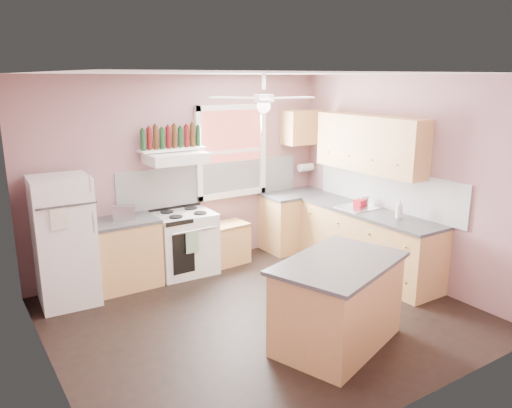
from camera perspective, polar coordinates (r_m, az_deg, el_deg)
floor at (r=5.88m, az=0.80°, el=-12.65°), size 4.50×4.50×0.00m
ceiling at (r=5.23m, az=0.90°, el=14.70°), size 4.50×4.50×0.00m
wall_back at (r=7.13m, az=-8.27°, el=3.56°), size 4.50×0.05×2.70m
wall_right at (r=6.90m, az=16.76°, el=2.73°), size 0.05×4.00×2.70m
wall_left at (r=4.59m, az=-23.54°, el=-3.58°), size 0.05×4.00×2.70m
backsplash_back at (r=7.32m, az=-4.90°, el=2.54°), size 2.90×0.03×0.55m
backsplash_right at (r=7.10m, az=14.62°, el=1.74°), size 0.03×2.60×0.55m
window_view at (r=7.39m, az=-2.90°, el=6.03°), size 1.00×0.02×1.20m
window_frame at (r=7.37m, az=-2.79°, el=6.01°), size 1.16×0.07×1.36m
refrigerator at (r=6.34m, az=-21.04°, el=-3.98°), size 0.69×0.68×1.56m
base_cabinet_left at (r=6.71m, az=-15.07°, el=-5.65°), size 0.90×0.60×0.86m
counter_left at (r=6.57m, az=-15.32°, el=-1.95°), size 0.92×0.62×0.04m
toaster at (r=6.56m, az=-14.87°, el=-0.96°), size 0.32×0.24×0.18m
stove at (r=7.01m, az=-8.15°, el=-4.42°), size 0.82×0.68×0.86m
range_hood at (r=6.74m, az=-9.14°, el=5.24°), size 0.78×0.50×0.14m
bottle_shelf at (r=6.84m, az=-9.59°, el=6.19°), size 0.90×0.26×0.03m
cart at (r=7.33m, az=-3.31°, el=-4.57°), size 0.62×0.43×0.59m
base_cabinet_corner at (r=7.96m, az=4.47°, el=-2.02°), size 1.00×0.60×0.86m
base_cabinet_right at (r=7.09m, az=12.67°, el=-4.40°), size 0.60×2.20×0.86m
counter_corner at (r=7.84m, az=4.54°, el=1.14°), size 1.02×0.62×0.04m
counter_right at (r=6.96m, az=12.82°, el=-0.90°), size 0.62×2.22×0.04m
sink at (r=7.09m, az=11.67°, el=-0.43°), size 0.55×0.45×0.03m
faucet at (r=7.18m, az=12.61°, el=0.33°), size 0.03×0.03×0.14m
upper_cabinet_right at (r=7.02m, az=12.86°, el=6.73°), size 0.33×1.80×0.76m
upper_cabinet_corner at (r=7.90m, az=5.27°, el=8.72°), size 0.60×0.33×0.52m
paper_towel at (r=8.09m, az=5.70°, el=4.19°), size 0.26×0.12×0.12m
island at (r=5.21m, az=9.30°, el=-11.28°), size 1.51×1.21×0.86m
island_top at (r=5.04m, az=9.50°, el=-6.65°), size 1.61×1.31×0.04m
ceiling_fan_hub at (r=5.24m, az=0.89°, el=11.97°), size 0.20×0.20×0.08m
soap_bottle at (r=6.63m, az=16.06°, el=-0.53°), size 0.13×0.13×0.26m
red_caddy at (r=7.15m, az=11.83°, el=0.14°), size 0.20×0.16×0.10m
wine_bottles at (r=6.82m, az=-9.64°, el=7.52°), size 0.86×0.06×0.31m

